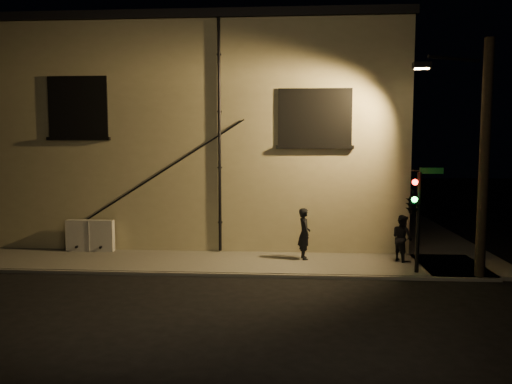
# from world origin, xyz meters

# --- Properties ---
(ground) EXTENTS (90.00, 90.00, 0.00)m
(ground) POSITION_xyz_m (0.00, 0.00, 0.00)
(ground) COLOR black
(sidewalk) EXTENTS (21.00, 16.00, 0.12)m
(sidewalk) POSITION_xyz_m (1.22, 4.39, 0.06)
(sidewalk) COLOR #595850
(sidewalk) RESTS_ON ground
(building) EXTENTS (16.20, 12.23, 8.80)m
(building) POSITION_xyz_m (-3.00, 8.99, 4.40)
(building) COLOR tan
(building) RESTS_ON ground
(utility_cabinet) EXTENTS (1.75, 0.29, 1.15)m
(utility_cabinet) POSITION_xyz_m (-6.58, 2.70, 0.70)
(utility_cabinet) COLOR #B7B6AE
(utility_cabinet) RESTS_ON sidewalk
(pedestrian_a) EXTENTS (0.54, 0.71, 1.76)m
(pedestrian_a) POSITION_xyz_m (1.23, 1.96, 1.00)
(pedestrian_a) COLOR black
(pedestrian_a) RESTS_ON sidewalk
(pedestrian_b) EXTENTS (0.88, 0.95, 1.57)m
(pedestrian_b) POSITION_xyz_m (4.51, 1.90, 0.90)
(pedestrian_b) COLOR black
(pedestrian_b) RESTS_ON sidewalk
(traffic_signal) EXTENTS (1.26, 1.89, 3.22)m
(traffic_signal) POSITION_xyz_m (4.44, 0.30, 2.28)
(traffic_signal) COLOR black
(traffic_signal) RESTS_ON sidewalk
(streetlamp_pole) EXTENTS (2.02, 1.39, 7.08)m
(streetlamp_pole) POSITION_xyz_m (6.31, 0.17, 3.77)
(streetlamp_pole) COLOR black
(streetlamp_pole) RESTS_ON ground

